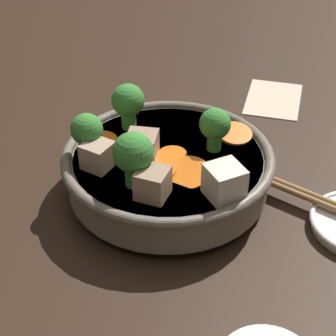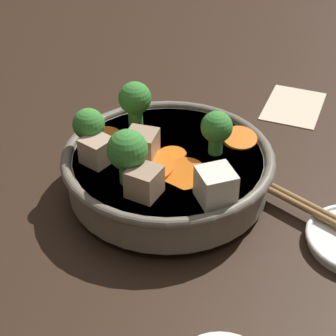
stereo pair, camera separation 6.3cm
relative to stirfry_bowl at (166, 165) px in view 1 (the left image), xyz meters
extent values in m
plane|color=black|center=(0.00, 0.00, -0.04)|extent=(3.00, 3.00, 0.00)
cylinder|color=slate|center=(0.00, 0.00, -0.03)|extent=(0.12, 0.12, 0.01)
cylinder|color=slate|center=(0.00, 0.00, -0.01)|extent=(0.22, 0.22, 0.04)
torus|color=#685F52|center=(0.00, 0.00, 0.01)|extent=(0.24, 0.24, 0.01)
cylinder|color=brown|center=(0.00, 0.00, 0.00)|extent=(0.21, 0.21, 0.02)
cylinder|color=orange|center=(0.00, 0.01, 0.01)|extent=(0.04, 0.04, 0.01)
cylinder|color=orange|center=(0.02, 0.04, 0.01)|extent=(0.05, 0.05, 0.02)
cylinder|color=orange|center=(0.03, 0.00, 0.01)|extent=(0.06, 0.06, 0.01)
cylinder|color=orange|center=(-0.07, 0.05, 0.01)|extent=(0.06, 0.06, 0.01)
cylinder|color=orange|center=(0.01, -0.08, 0.01)|extent=(0.05, 0.05, 0.01)
cylinder|color=green|center=(0.04, -0.08, 0.02)|extent=(0.02, 0.02, 0.02)
sphere|color=#388433|center=(0.04, -0.08, 0.05)|extent=(0.04, 0.04, 0.04)
cylinder|color=green|center=(-0.04, 0.04, 0.02)|extent=(0.02, 0.02, 0.02)
sphere|color=#388433|center=(-0.04, 0.04, 0.05)|extent=(0.04, 0.04, 0.04)
cylinder|color=green|center=(-0.03, -0.07, 0.02)|extent=(0.02, 0.02, 0.02)
sphere|color=#388433|center=(-0.03, -0.07, 0.05)|extent=(0.04, 0.04, 0.04)
cylinder|color=green|center=(0.06, -0.01, 0.02)|extent=(0.02, 0.02, 0.03)
sphere|color=#388433|center=(0.06, -0.01, 0.05)|extent=(0.04, 0.04, 0.04)
cube|color=#9E7F66|center=(0.07, 0.02, 0.03)|extent=(0.03, 0.03, 0.03)
cube|color=#9E7F66|center=(0.02, -0.02, 0.03)|extent=(0.04, 0.04, 0.03)
cube|color=silver|center=(0.03, 0.08, 0.03)|extent=(0.05, 0.05, 0.03)
cube|color=tan|center=(0.05, -0.06, 0.03)|extent=(0.03, 0.03, 0.03)
cube|color=beige|center=(-0.27, 0.04, -0.04)|extent=(0.12, 0.10, 0.00)
camera|label=1|loc=(0.45, 0.24, 0.36)|focal=60.00mm
camera|label=2|loc=(0.42, 0.29, 0.36)|focal=60.00mm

